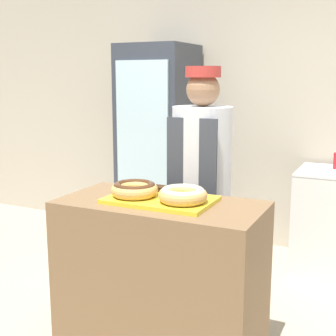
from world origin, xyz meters
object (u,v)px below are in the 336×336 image
object	(u,v)px
serving_tray	(160,200)
beverage_fridge	(158,146)
brownie_back_right	(183,191)
donut_chocolate_glaze	(134,189)
brownie_back_left	(160,188)
donut_light_glaze	(183,194)
baker_person	(201,187)

from	to	relation	value
serving_tray	beverage_fridge	distance (m)	1.95
brownie_back_right	donut_chocolate_glaze	bearing A→B (deg)	-142.77
brownie_back_left	donut_light_glaze	bearing A→B (deg)	-37.23
brownie_back_left	beverage_fridge	xyz separation A→B (m)	(-0.81, 1.59, -0.00)
brownie_back_left	baker_person	bearing A→B (deg)	78.67
serving_tray	baker_person	world-z (taller)	baker_person
brownie_back_left	beverage_fridge	bearing A→B (deg)	116.92
serving_tray	donut_light_glaze	world-z (taller)	donut_light_glaze
brownie_back_left	beverage_fridge	distance (m)	1.79
donut_chocolate_glaze	brownie_back_right	size ratio (longest dim) A/B	3.84
donut_light_glaze	beverage_fridge	xyz separation A→B (m)	(-1.04, 1.77, -0.03)
donut_light_glaze	baker_person	distance (m)	0.65
donut_chocolate_glaze	baker_person	world-z (taller)	baker_person
baker_person	beverage_fridge	size ratio (longest dim) A/B	0.88
baker_person	brownie_back_right	bearing A→B (deg)	-82.15
donut_light_glaze	brownie_back_right	xyz separation A→B (m)	(-0.08, 0.17, -0.03)
brownie_back_left	brownie_back_right	xyz separation A→B (m)	(0.15, 0.00, 0.00)
donut_chocolate_glaze	brownie_back_left	xyz separation A→B (m)	(0.08, 0.17, -0.03)
serving_tray	donut_chocolate_glaze	world-z (taller)	donut_chocolate_glaze
serving_tray	brownie_back_left	bearing A→B (deg)	118.25
donut_chocolate_glaze	beverage_fridge	size ratio (longest dim) A/B	0.14
donut_chocolate_glaze	baker_person	distance (m)	0.66
serving_tray	brownie_back_left	xyz separation A→B (m)	(-0.08, 0.14, 0.03)
donut_chocolate_glaze	beverage_fridge	xyz separation A→B (m)	(-0.73, 1.77, -0.03)
serving_tray	donut_light_glaze	xyz separation A→B (m)	(0.15, -0.03, 0.06)
brownie_back_left	baker_person	xyz separation A→B (m)	(0.09, 0.46, -0.08)
baker_person	donut_chocolate_glaze	bearing A→B (deg)	-104.81
donut_chocolate_glaze	brownie_back_left	bearing A→B (deg)	66.66
brownie_back_left	baker_person	size ratio (longest dim) A/B	0.04
donut_chocolate_glaze	brownie_back_right	distance (m)	0.29
donut_chocolate_glaze	brownie_back_left	distance (m)	0.19
donut_light_glaze	brownie_back_right	distance (m)	0.19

